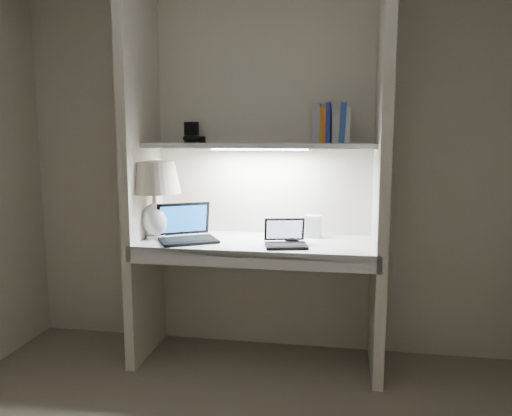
% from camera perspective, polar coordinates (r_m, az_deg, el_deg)
% --- Properties ---
extents(back_wall, '(3.20, 0.01, 2.50)m').
position_cam_1_polar(back_wall, '(3.26, 0.88, 5.47)').
color(back_wall, beige).
rests_on(back_wall, floor).
extents(alcove_panel_left, '(0.06, 0.55, 2.50)m').
position_cam_1_polar(alcove_panel_left, '(3.20, -12.99, 5.20)').
color(alcove_panel_left, beige).
rests_on(alcove_panel_left, floor).
extents(alcove_panel_right, '(0.06, 0.55, 2.50)m').
position_cam_1_polar(alcove_panel_right, '(2.96, 14.20, 4.93)').
color(alcove_panel_right, beige).
rests_on(alcove_panel_right, floor).
extents(desk, '(1.40, 0.55, 0.04)m').
position_cam_1_polar(desk, '(3.06, 0.07, -4.17)').
color(desk, white).
rests_on(desk, alcove_panel_left).
extents(desk_apron, '(1.46, 0.03, 0.10)m').
position_cam_1_polar(desk_apron, '(2.82, -0.81, -5.89)').
color(desk_apron, silver).
rests_on(desk_apron, desk).
extents(shelf, '(1.40, 0.36, 0.03)m').
position_cam_1_polar(shelf, '(3.08, 0.37, 7.16)').
color(shelf, silver).
rests_on(shelf, back_wall).
extents(strip_light, '(0.60, 0.04, 0.02)m').
position_cam_1_polar(strip_light, '(3.08, 0.37, 6.76)').
color(strip_light, white).
rests_on(strip_light, shelf).
extents(table_lamp, '(0.33, 0.33, 0.49)m').
position_cam_1_polar(table_lamp, '(3.15, -11.56, 2.42)').
color(table_lamp, white).
rests_on(table_lamp, desk).
extents(laptop_main, '(0.43, 0.42, 0.23)m').
position_cam_1_polar(laptop_main, '(3.10, -7.95, -2.75)').
color(laptop_main, black).
rests_on(laptop_main, desk).
extents(laptop_netbook, '(0.28, 0.26, 0.16)m').
position_cam_1_polar(laptop_netbook, '(2.93, 3.39, -3.62)').
color(laptop_netbook, black).
rests_on(laptop_netbook, desk).
extents(speaker, '(0.11, 0.09, 0.14)m').
position_cam_1_polar(speaker, '(3.18, 6.49, -2.10)').
color(speaker, silver).
rests_on(speaker, desk).
extents(mouse, '(0.11, 0.08, 0.03)m').
position_cam_1_polar(mouse, '(3.00, 4.15, -3.73)').
color(mouse, black).
rests_on(mouse, desk).
extents(cable_coil, '(0.10, 0.10, 0.01)m').
position_cam_1_polar(cable_coil, '(2.99, 4.34, -3.99)').
color(cable_coil, black).
rests_on(cable_coil, desk).
extents(sticky_note, '(0.07, 0.07, 0.00)m').
position_cam_1_polar(sticky_note, '(3.21, -10.41, -3.33)').
color(sticky_note, yellow).
rests_on(sticky_note, desk).
extents(book_row, '(0.23, 0.16, 0.24)m').
position_cam_1_polar(book_row, '(3.14, 8.59, 9.45)').
color(book_row, silver).
rests_on(book_row, shelf).
extents(shelf_box, '(0.09, 0.08, 0.13)m').
position_cam_1_polar(shelf_box, '(3.29, -7.38, 8.58)').
color(shelf_box, black).
rests_on(shelf_box, shelf).
extents(shelf_gadget, '(0.14, 0.12, 0.05)m').
position_cam_1_polar(shelf_gadget, '(3.19, -7.33, 7.91)').
color(shelf_gadget, black).
rests_on(shelf_gadget, shelf).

